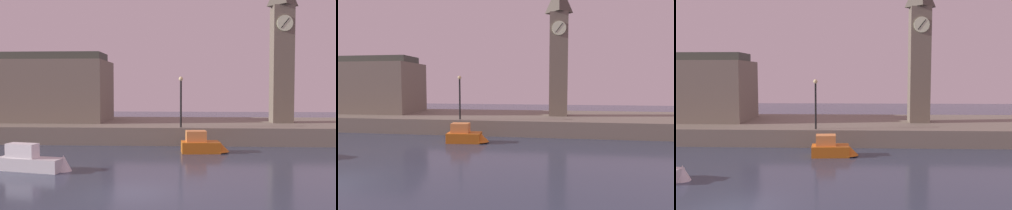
{
  "view_description": "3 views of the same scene",
  "coord_description": "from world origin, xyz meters",
  "views": [
    {
      "loc": [
        2.49,
        -16.82,
        4.76
      ],
      "look_at": [
        0.93,
        14.32,
        3.38
      ],
      "focal_mm": 40.28,
      "sensor_mm": 36.0,
      "label": 1
    },
    {
      "loc": [
        10.58,
        -12.31,
        4.82
      ],
      "look_at": [
        6.42,
        15.41,
        2.89
      ],
      "focal_mm": 30.81,
      "sensor_mm": 36.0,
      "label": 2
    },
    {
      "loc": [
        5.56,
        -15.92,
        6.2
      ],
      "look_at": [
        4.32,
        16.87,
        3.38
      ],
      "focal_mm": 38.8,
      "sensor_mm": 36.0,
      "label": 3
    }
  ],
  "objects": [
    {
      "name": "clock_tower",
      "position": [
        11.52,
        19.68,
        8.97
      ],
      "size": [
        2.12,
        2.17,
        14.4
      ],
      "color": "#6B6051",
      "rests_on": "far_embankment"
    },
    {
      "name": "streetlamp",
      "position": [
        1.99,
        14.63,
        4.12
      ],
      "size": [
        0.36,
        0.36,
        4.24
      ],
      "color": "black",
      "rests_on": "far_embankment"
    },
    {
      "name": "boat_patrol_orange",
      "position": [
        3.76,
        11.04,
        0.58
      ],
      "size": [
        3.64,
        1.8,
        1.62
      ],
      "color": "orange",
      "rests_on": "ground"
    },
    {
      "name": "far_embankment",
      "position": [
        0.0,
        20.0,
        0.75
      ],
      "size": [
        70.0,
        12.0,
        1.5
      ],
      "primitive_type": "cube",
      "color": "slate",
      "rests_on": "ground"
    },
    {
      "name": "ground_plane",
      "position": [
        0.0,
        0.0,
        0.0
      ],
      "size": [
        120.0,
        120.0,
        0.0
      ],
      "primitive_type": "plane",
      "color": "#384256"
    }
  ]
}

